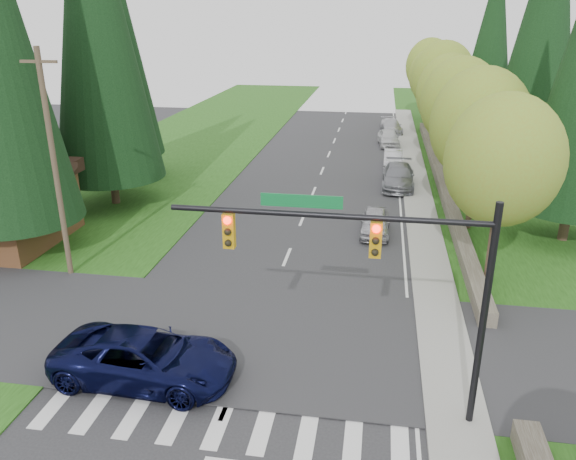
% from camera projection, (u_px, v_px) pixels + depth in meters
% --- Properties ---
extents(grass_east, '(14.00, 110.00, 0.06)m').
position_uv_depth(grass_east, '(542.00, 239.00, 29.78)').
color(grass_east, '#1E4612').
rests_on(grass_east, ground).
extents(grass_west, '(14.00, 110.00, 0.06)m').
position_uv_depth(grass_west, '(86.00, 213.00, 33.69)').
color(grass_west, '#1E4612').
rests_on(grass_west, ground).
extents(cross_street, '(120.00, 8.00, 0.10)m').
position_uv_depth(cross_street, '(254.00, 338.00, 20.70)').
color(cross_street, '#28282B').
rests_on(cross_street, ground).
extents(sidewalk_east, '(1.80, 80.00, 0.13)m').
position_uv_depth(sidewalk_east, '(422.00, 219.00, 32.53)').
color(sidewalk_east, gray).
rests_on(sidewalk_east, ground).
extents(curb_east, '(0.20, 80.00, 0.13)m').
position_uv_depth(curb_east, '(407.00, 218.00, 32.66)').
color(curb_east, gray).
rests_on(curb_east, ground).
extents(stone_wall_north, '(0.70, 40.00, 0.70)m').
position_uv_depth(stone_wall_north, '(441.00, 178.00, 39.54)').
color(stone_wall_north, '#4C4438').
rests_on(stone_wall_north, ground).
extents(traffic_signal, '(8.70, 0.37, 6.80)m').
position_uv_depth(traffic_signal, '(381.00, 261.00, 15.02)').
color(traffic_signal, black).
rests_on(traffic_signal, ground).
extents(utility_pole, '(1.60, 0.24, 10.00)m').
position_uv_depth(utility_pole, '(54.00, 165.00, 23.96)').
color(utility_pole, '#473828').
rests_on(utility_pole, ground).
extents(decid_tree_0, '(4.80, 4.80, 8.37)m').
position_uv_depth(decid_tree_0, '(504.00, 161.00, 22.83)').
color(decid_tree_0, '#38281C').
rests_on(decid_tree_0, ground).
extents(decid_tree_1, '(5.20, 5.20, 8.80)m').
position_uv_depth(decid_tree_1, '(480.00, 125.00, 29.19)').
color(decid_tree_1, '#38281C').
rests_on(decid_tree_1, ground).
extents(decid_tree_2, '(5.00, 5.00, 8.82)m').
position_uv_depth(decid_tree_2, '(460.00, 102.00, 35.62)').
color(decid_tree_2, '#38281C').
rests_on(decid_tree_2, ground).
extents(decid_tree_3, '(5.00, 5.00, 8.55)m').
position_uv_depth(decid_tree_3, '(450.00, 93.00, 42.14)').
color(decid_tree_3, '#38281C').
rests_on(decid_tree_3, ground).
extents(decid_tree_4, '(5.40, 5.40, 9.18)m').
position_uv_depth(decid_tree_4, '(443.00, 77.00, 48.43)').
color(decid_tree_4, '#38281C').
rests_on(decid_tree_4, ground).
extents(decid_tree_5, '(4.80, 4.80, 8.30)m').
position_uv_depth(decid_tree_5, '(434.00, 76.00, 55.10)').
color(decid_tree_5, '#38281C').
rests_on(decid_tree_5, ground).
extents(decid_tree_6, '(5.20, 5.20, 8.86)m').
position_uv_depth(decid_tree_6, '(430.00, 66.00, 61.41)').
color(decid_tree_6, '#38281C').
rests_on(decid_tree_6, ground).
extents(conifer_w_c, '(6.46, 6.46, 20.80)m').
position_uv_depth(conifer_w_c, '(94.00, 12.00, 31.33)').
color(conifer_w_c, '#38281C').
rests_on(conifer_w_c, ground).
extents(conifer_w_e, '(5.78, 5.78, 18.80)m').
position_uv_depth(conifer_w_e, '(111.00, 28.00, 37.52)').
color(conifer_w_e, '#38281C').
rests_on(conifer_w_e, ground).
extents(conifer_e_b, '(6.12, 6.12, 19.80)m').
position_uv_depth(conifer_e_b, '(546.00, 20.00, 38.51)').
color(conifer_e_b, '#38281C').
rests_on(conifer_e_b, ground).
extents(conifer_e_c, '(5.10, 5.10, 16.80)m').
position_uv_depth(conifer_e_c, '(492.00, 36.00, 52.09)').
color(conifer_e_c, '#38281C').
rests_on(conifer_e_c, ground).
extents(suv_navy, '(6.01, 2.96, 1.64)m').
position_uv_depth(suv_navy, '(145.00, 358.00, 18.08)').
color(suv_navy, black).
rests_on(suv_navy, ground).
extents(parked_car_a, '(1.59, 3.86, 1.31)m').
position_uv_depth(parked_car_a, '(375.00, 222.00, 30.31)').
color(parked_car_a, '#AEAEB3').
rests_on(parked_car_a, ground).
extents(parked_car_b, '(2.25, 5.31, 1.53)m').
position_uv_depth(parked_car_b, '(398.00, 176.00, 38.52)').
color(parked_car_b, gray).
rests_on(parked_car_b, ground).
extents(parked_car_c, '(1.43, 3.99, 1.31)m').
position_uv_depth(parked_car_c, '(393.00, 159.00, 43.47)').
color(parked_car_c, '#BCBCC1').
rests_on(parked_car_c, ground).
extents(parked_car_d, '(2.22, 4.47, 1.46)m').
position_uv_depth(parked_car_d, '(389.00, 138.00, 50.66)').
color(parked_car_d, silver).
rests_on(parked_car_d, ground).
extents(parked_car_e, '(2.49, 4.85, 1.35)m').
position_uv_depth(parked_car_e, '(391.00, 126.00, 56.27)').
color(parked_car_e, '#B8B7BC').
rests_on(parked_car_e, ground).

